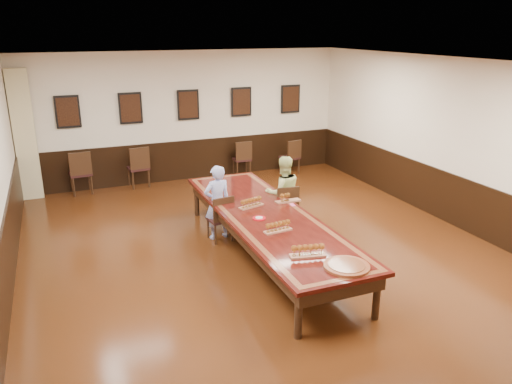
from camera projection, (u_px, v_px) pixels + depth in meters
name	position (u px, v px, depth m)	size (l,w,h in m)	color
floor	(267.00, 256.00, 8.54)	(8.00, 10.00, 0.02)	black
ceiling	(268.00, 63.00, 7.53)	(8.00, 10.00, 0.02)	white
wall_back	(188.00, 117.00, 12.44)	(8.00, 0.02, 3.20)	beige
wall_right	(461.00, 145.00, 9.47)	(0.02, 10.00, 3.20)	beige
chair_man	(220.00, 217.00, 9.07)	(0.41, 0.44, 0.87)	black
chair_woman	(285.00, 207.00, 9.50)	(0.43, 0.47, 0.92)	black
spare_chair_a	(80.00, 172.00, 11.60)	(0.48, 0.53, 1.03)	black
spare_chair_b	(138.00, 166.00, 12.11)	(0.47, 0.52, 1.01)	black
spare_chair_c	(242.00, 158.00, 13.08)	(0.43, 0.47, 0.93)	black
spare_chair_d	(290.00, 156.00, 13.24)	(0.43, 0.47, 0.92)	black
person_man	(217.00, 202.00, 9.06)	(0.51, 0.33, 1.39)	#5469D3
person_woman	(283.00, 193.00, 9.51)	(0.71, 0.56, 1.44)	#DAE68F
pink_phone	(292.00, 205.00, 8.76)	(0.07, 0.14, 0.01)	#F05093
curtain	(25.00, 136.00, 10.98)	(0.45, 0.18, 2.90)	#CDC18D
wainscoting	(267.00, 229.00, 8.38)	(8.00, 10.00, 1.00)	black
conference_table	(267.00, 223.00, 8.35)	(1.40, 5.00, 0.76)	black
posters	(188.00, 105.00, 12.28)	(6.14, 0.04, 0.74)	black
flight_a	(251.00, 203.00, 8.64)	(0.48, 0.27, 0.17)	#91563C
flight_b	(287.00, 198.00, 8.89)	(0.47, 0.15, 0.17)	#91563C
flight_c	(278.00, 227.00, 7.60)	(0.46, 0.19, 0.17)	#91563C
flight_d	(308.00, 251.00, 6.77)	(0.51, 0.25, 0.18)	#91563C
red_plate_grp	(259.00, 218.00, 8.13)	(0.22, 0.22, 0.03)	red
carved_platter	(347.00, 266.00, 6.48)	(0.76, 0.76, 0.05)	#5C2612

